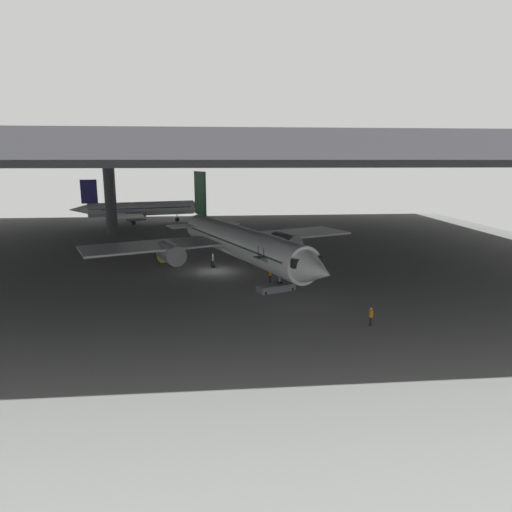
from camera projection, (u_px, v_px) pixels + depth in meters
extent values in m
plane|color=slate|center=(214.00, 271.00, 54.58)|extent=(110.00, 110.00, 0.00)
cylinder|color=#4C4F54|center=(110.00, 198.00, 80.02)|extent=(1.98, 1.98, 13.19)
cube|color=#38383D|center=(212.00, 155.00, 65.09)|extent=(121.00, 99.00, 1.20)
cube|color=#4C4F54|center=(212.00, 164.00, 41.20)|extent=(115.50, 0.50, 0.70)
cube|color=#4C4F54|center=(213.00, 162.00, 81.37)|extent=(115.50, 0.50, 0.70)
cylinder|color=white|center=(240.00, 242.00, 54.28)|extent=(14.06, 27.44, 3.77)
cone|color=white|center=(315.00, 270.00, 40.60)|extent=(5.12, 5.58, 3.69)
cube|color=black|center=(301.00, 260.00, 42.57)|extent=(3.96, 3.65, 0.83)
cone|color=white|center=(195.00, 223.00, 67.88)|extent=(5.24, 6.79, 3.20)
cube|color=#19592D|center=(200.00, 193.00, 64.85)|extent=(1.77, 3.90, 6.17)
cube|color=white|center=(220.00, 223.00, 66.06)|extent=(5.60, 4.66, 0.16)
cube|color=white|center=(186.00, 226.00, 63.69)|extent=(5.60, 4.66, 0.16)
cube|color=white|center=(290.00, 234.00, 62.69)|extent=(17.17, 12.28, 0.24)
cylinder|color=#9EA3A8|center=(286.00, 242.00, 60.20)|extent=(4.01, 5.42, 2.34)
cube|color=white|center=(150.00, 246.00, 53.93)|extent=(17.17, 12.28, 0.24)
cylinder|color=#9EA3A8|center=(171.00, 253.00, 53.14)|extent=(4.01, 5.42, 2.34)
cube|color=#19592D|center=(240.00, 240.00, 54.22)|extent=(13.36, 25.56, 0.16)
cylinder|color=#9EA3A8|center=(280.00, 278.00, 46.56)|extent=(0.20, 0.20, 1.15)
cylinder|color=black|center=(280.00, 286.00, 46.73)|extent=(0.62, 0.95, 0.90)
cylinder|color=#9EA3A8|center=(249.00, 254.00, 58.24)|extent=(0.20, 0.20, 1.15)
cylinder|color=black|center=(249.00, 260.00, 58.41)|extent=(0.62, 0.95, 0.90)
cylinder|color=#9EA3A8|center=(213.00, 258.00, 56.01)|extent=(0.20, 0.20, 1.15)
cylinder|color=black|center=(213.00, 264.00, 56.18)|extent=(0.62, 0.95, 0.90)
cube|color=slate|center=(276.00, 288.00, 46.36)|extent=(4.12, 2.83, 0.70)
cube|color=slate|center=(276.00, 270.00, 45.98)|extent=(3.79, 2.55, 3.06)
cube|color=slate|center=(261.00, 258.00, 44.88)|extent=(1.51, 1.62, 0.12)
cylinder|color=black|center=(264.00, 254.00, 44.26)|extent=(0.06, 0.06, 1.00)
cylinder|color=black|center=(258.00, 252.00, 45.30)|extent=(0.06, 0.06, 1.00)
cylinder|color=black|center=(266.00, 293.00, 45.09)|extent=(0.32, 0.22, 0.30)
cylinder|color=black|center=(259.00, 290.00, 46.31)|extent=(0.32, 0.22, 0.30)
cylinder|color=black|center=(292.00, 289.00, 46.50)|extent=(0.32, 0.22, 0.30)
cylinder|color=black|center=(285.00, 286.00, 47.71)|extent=(0.32, 0.22, 0.30)
cylinder|color=#232838|center=(371.00, 322.00, 36.52)|extent=(0.14, 0.14, 0.79)
cylinder|color=#232838|center=(370.00, 321.00, 36.69)|extent=(0.14, 0.14, 0.79)
cube|color=orange|center=(371.00, 313.00, 36.46)|extent=(0.22, 0.36, 0.56)
cylinder|color=orange|center=(372.00, 314.00, 36.23)|extent=(0.09, 0.09, 0.53)
cylinder|color=orange|center=(370.00, 312.00, 36.68)|extent=(0.09, 0.09, 0.53)
sphere|color=tan|center=(371.00, 309.00, 36.38)|extent=(0.21, 0.21, 0.21)
cylinder|color=#232838|center=(270.00, 280.00, 49.11)|extent=(0.14, 0.14, 0.88)
cylinder|color=#232838|center=(270.00, 279.00, 49.26)|extent=(0.14, 0.14, 0.88)
cube|color=orange|center=(270.00, 273.00, 49.03)|extent=(0.39, 0.42, 0.63)
cylinder|color=orange|center=(269.00, 273.00, 48.83)|extent=(0.09, 0.09, 0.60)
cylinder|color=orange|center=(271.00, 272.00, 49.22)|extent=(0.09, 0.09, 0.60)
sphere|color=tan|center=(270.00, 269.00, 48.94)|extent=(0.24, 0.24, 0.24)
cylinder|color=white|center=(142.00, 209.00, 95.11)|extent=(21.65, 8.28, 2.90)
cone|color=white|center=(199.00, 207.00, 99.14)|extent=(4.09, 3.63, 2.84)
cube|color=black|center=(191.00, 205.00, 98.45)|extent=(2.59, 2.90, 0.64)
cone|color=white|center=(81.00, 209.00, 91.03)|extent=(5.11, 3.56, 2.47)
cube|color=navy|center=(89.00, 192.00, 90.90)|extent=(3.12, 1.03, 4.75)
cube|color=white|center=(94.00, 207.00, 93.73)|extent=(3.23, 4.17, 0.16)
cube|color=white|center=(94.00, 209.00, 90.00)|extent=(3.23, 4.17, 0.16)
cube|color=white|center=(123.00, 207.00, 100.92)|extent=(8.17, 13.07, 0.24)
cylinder|color=#9EA3A8|center=(131.00, 210.00, 100.21)|extent=(4.10, 2.69, 1.80)
cube|color=white|center=(128.00, 215.00, 87.10)|extent=(8.17, 13.07, 0.24)
cylinder|color=#9EA3A8|center=(136.00, 216.00, 89.07)|extent=(4.10, 2.69, 1.80)
cube|color=navy|center=(142.00, 208.00, 95.07)|extent=(20.13, 7.94, 0.16)
cylinder|color=#9EA3A8|center=(177.00, 216.00, 97.90)|extent=(0.20, 0.20, 1.15)
cylinder|color=black|center=(177.00, 220.00, 98.07)|extent=(0.95, 0.52, 0.90)
cylinder|color=#9EA3A8|center=(132.00, 217.00, 96.67)|extent=(0.20, 0.20, 1.15)
cylinder|color=black|center=(132.00, 220.00, 96.84)|extent=(0.95, 0.52, 0.90)
cylinder|color=#9EA3A8|center=(133.00, 219.00, 92.90)|extent=(0.20, 0.20, 1.15)
cylinder|color=black|center=(134.00, 223.00, 93.07)|extent=(0.95, 0.52, 0.90)
cube|color=yellow|center=(163.00, 258.00, 59.17)|extent=(1.76, 2.44, 0.70)
cylinder|color=black|center=(168.00, 262.00, 58.70)|extent=(0.29, 0.47, 0.44)
cylinder|color=black|center=(160.00, 262.00, 58.32)|extent=(0.29, 0.47, 0.44)
cylinder|color=black|center=(166.00, 259.00, 60.16)|extent=(0.29, 0.47, 0.44)
cylinder|color=black|center=(158.00, 260.00, 59.78)|extent=(0.29, 0.47, 0.44)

